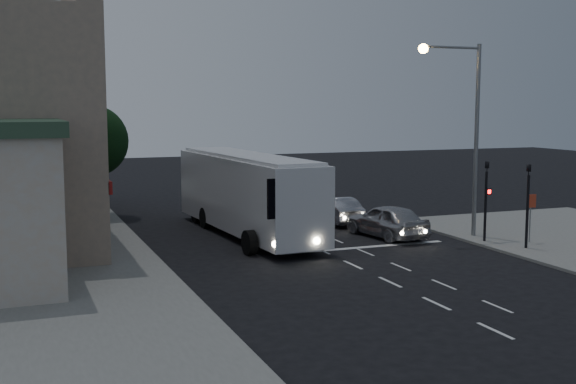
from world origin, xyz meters
name	(u,v)px	position (x,y,z in m)	size (l,w,h in m)	color
ground	(342,260)	(0.00, 0.00, 0.00)	(120.00, 120.00, 0.00)	black
sidewalk_far	(2,245)	(-13.00, 8.00, 0.06)	(12.00, 50.00, 0.12)	slate
road_markings	(336,243)	(1.29, 3.31, 0.00)	(8.00, 30.55, 0.01)	silver
tour_bus	(247,192)	(-1.89, 6.77, 2.14)	(3.52, 13.04, 3.96)	silver
car_suv	(387,221)	(4.19, 3.80, 0.81)	(1.91, 4.74, 1.62)	#A3A3A8
car_sedan_a	(337,210)	(3.73, 8.44, 0.70)	(1.49, 4.28, 1.41)	#9B9BA3
car_sedan_b	(307,198)	(3.95, 13.10, 0.78)	(2.18, 5.37, 1.56)	silver
car_sedan_c	(284,187)	(4.54, 18.56, 0.81)	(2.70, 5.86, 1.63)	silver
car_extra	(257,182)	(4.30, 23.31, 0.73)	(1.55, 4.45, 1.47)	silver
traffic_signal_main	(486,191)	(7.60, 0.78, 2.42)	(0.25, 0.35, 4.10)	black
traffic_signal_side	(528,196)	(8.30, -1.20, 2.42)	(0.18, 0.15, 4.10)	black
regulatory_sign	(531,210)	(9.30, -0.24, 1.60)	(0.45, 0.12, 2.20)	slate
streetlight	(465,117)	(7.34, 2.20, 5.73)	(3.32, 0.44, 9.00)	slate
street_tree	(92,138)	(-8.21, 15.02, 4.50)	(4.00, 4.00, 6.20)	black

